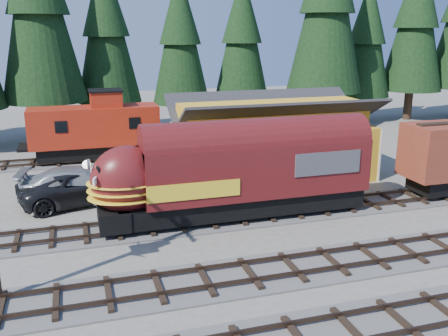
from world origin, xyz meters
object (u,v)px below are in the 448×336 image
object	(u,v)px
depot	(273,132)
pickup_truck_a	(82,186)
caboose	(96,129)
pickup_truck_b	(83,185)
locomotive	(228,176)

from	to	relation	value
depot	pickup_truck_a	xyz separation A→B (m)	(-11.97, -1.62, -2.03)
caboose	pickup_truck_b	world-z (taller)	caboose
caboose	pickup_truck_b	size ratio (longest dim) A/B	1.35
depot	pickup_truck_b	distance (m)	12.21
locomotive	caboose	world-z (taller)	caboose
depot	pickup_truck_a	size ratio (longest dim) A/B	1.90
caboose	pickup_truck_a	bearing A→B (deg)	-98.11
depot	pickup_truck_a	distance (m)	12.25
depot	caboose	bearing A→B (deg)	144.91
caboose	pickup_truck_a	world-z (taller)	caboose
pickup_truck_a	pickup_truck_b	xyz separation A→B (m)	(0.04, -0.00, 0.04)
depot	pickup_truck_b	xyz separation A→B (m)	(-11.94, -1.62, -1.99)
pickup_truck_b	depot	bearing A→B (deg)	-72.20
locomotive	pickup_truck_a	xyz separation A→B (m)	(-6.96, 4.88, -1.34)
locomotive	pickup_truck_a	distance (m)	8.61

